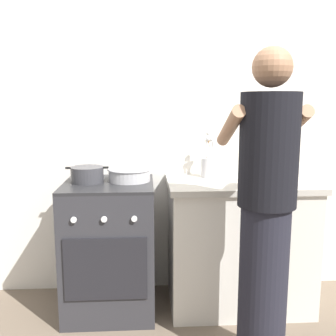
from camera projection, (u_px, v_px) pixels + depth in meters
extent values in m
plane|color=#6B5B4C|center=(162.00, 317.00, 2.59)|extent=(6.00, 6.00, 0.00)
cube|color=silver|center=(185.00, 127.00, 2.89)|extent=(3.20, 0.10, 2.50)
cube|color=silver|center=(238.00, 246.00, 2.70)|extent=(0.96, 0.56, 0.86)
cube|color=#B7B2A8|center=(240.00, 184.00, 2.62)|extent=(1.00, 0.60, 0.04)
cube|color=#2D2D33|center=(110.00, 248.00, 2.64)|extent=(0.60, 0.60, 0.88)
cube|color=#232326|center=(108.00, 184.00, 2.57)|extent=(0.60, 0.60, 0.02)
cube|color=black|center=(106.00, 269.00, 2.35)|extent=(0.51, 0.01, 0.40)
cylinder|color=silver|center=(74.00, 220.00, 2.28)|extent=(0.04, 0.01, 0.04)
cylinder|color=silver|center=(104.00, 219.00, 2.29)|extent=(0.04, 0.01, 0.04)
cylinder|color=silver|center=(134.00, 219.00, 2.30)|extent=(0.04, 0.01, 0.04)
cylinder|color=#38383D|center=(87.00, 175.00, 2.56)|extent=(0.22, 0.22, 0.11)
cube|color=black|center=(68.00, 168.00, 2.55)|extent=(0.04, 0.02, 0.01)
cube|color=black|center=(106.00, 168.00, 2.56)|extent=(0.04, 0.02, 0.01)
cylinder|color=#B7B7BC|center=(129.00, 175.00, 2.61)|extent=(0.28, 0.28, 0.09)
torus|color=#B7B7BC|center=(129.00, 169.00, 2.61)|extent=(0.30, 0.30, 0.01)
cylinder|color=silver|center=(208.00, 167.00, 2.75)|extent=(0.10, 0.10, 0.14)
cylinder|color=silver|center=(208.00, 157.00, 2.73)|extent=(0.03, 0.02, 0.25)
sphere|color=silver|center=(208.00, 139.00, 2.70)|extent=(0.03, 0.03, 0.03)
cylinder|color=#9E7547|center=(207.00, 158.00, 2.74)|extent=(0.05, 0.04, 0.22)
sphere|color=#9E7547|center=(208.00, 141.00, 2.72)|extent=(0.03, 0.03, 0.03)
cylinder|color=white|center=(208.00, 155.00, 2.74)|extent=(0.04, 0.02, 0.29)
sphere|color=white|center=(208.00, 133.00, 2.71)|extent=(0.03, 0.03, 0.03)
cylinder|color=silver|center=(211.00, 157.00, 2.74)|extent=(0.03, 0.06, 0.24)
sphere|color=silver|center=(212.00, 139.00, 2.72)|extent=(0.03, 0.03, 0.03)
cylinder|color=silver|center=(250.00, 176.00, 2.59)|extent=(0.04, 0.04, 0.07)
cylinder|color=red|center=(250.00, 170.00, 2.58)|extent=(0.04, 0.04, 0.02)
cylinder|color=gold|center=(281.00, 169.00, 2.53)|extent=(0.06, 0.06, 0.20)
cylinder|color=gold|center=(282.00, 151.00, 2.51)|extent=(0.03, 0.03, 0.04)
cylinder|color=black|center=(282.00, 147.00, 2.51)|extent=(0.03, 0.03, 0.02)
cylinder|color=black|center=(263.00, 287.00, 2.06)|extent=(0.26, 0.26, 0.90)
cylinder|color=black|center=(269.00, 150.00, 1.94)|extent=(0.30, 0.30, 0.58)
sphere|color=#A07254|center=(272.00, 67.00, 1.87)|extent=(0.20, 0.20, 0.20)
cylinder|color=#A07254|center=(230.00, 127.00, 2.05)|extent=(0.07, 0.41, 0.24)
cylinder|color=#A07254|center=(292.00, 127.00, 2.07)|extent=(0.07, 0.41, 0.24)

